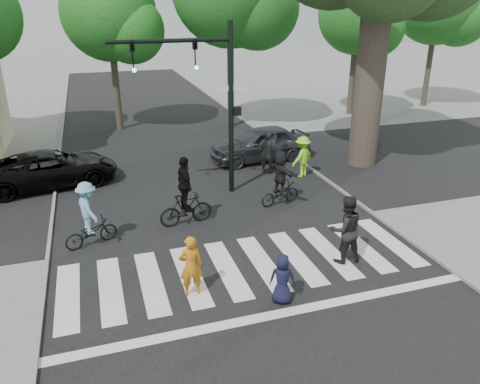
% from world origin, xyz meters
% --- Properties ---
extents(ground, '(120.00, 120.00, 0.00)m').
position_xyz_m(ground, '(0.00, 0.00, 0.00)').
color(ground, gray).
rests_on(ground, ground).
extents(road_stem, '(10.00, 70.00, 0.01)m').
position_xyz_m(road_stem, '(0.00, 5.00, 0.01)').
color(road_stem, black).
rests_on(road_stem, ground).
extents(road_cross, '(70.00, 10.00, 0.01)m').
position_xyz_m(road_cross, '(0.00, 8.00, 0.01)').
color(road_cross, black).
rests_on(road_cross, ground).
extents(curb_left, '(0.10, 70.00, 0.10)m').
position_xyz_m(curb_left, '(-5.05, 5.00, 0.05)').
color(curb_left, gray).
rests_on(curb_left, ground).
extents(curb_right, '(0.10, 70.00, 0.10)m').
position_xyz_m(curb_right, '(5.05, 5.00, 0.05)').
color(curb_right, gray).
rests_on(curb_right, ground).
extents(crosswalk, '(10.00, 3.85, 0.01)m').
position_xyz_m(crosswalk, '(0.00, 0.66, 0.01)').
color(crosswalk, silver).
rests_on(crosswalk, ground).
extents(traffic_signal, '(4.45, 0.29, 6.00)m').
position_xyz_m(traffic_signal, '(0.35, 6.20, 3.90)').
color(traffic_signal, black).
rests_on(traffic_signal, ground).
extents(bg_tree_2, '(5.04, 4.80, 8.40)m').
position_xyz_m(bg_tree_2, '(-1.76, 16.62, 5.78)').
color(bg_tree_2, brown).
rests_on(bg_tree_2, ground).
extents(bg_tree_4, '(4.83, 4.60, 8.15)m').
position_xyz_m(bg_tree_4, '(12.23, 16.12, 5.64)').
color(bg_tree_4, brown).
rests_on(bg_tree_4, ground).
extents(bg_tree_5, '(5.67, 5.40, 9.30)m').
position_xyz_m(bg_tree_5, '(18.27, 16.69, 6.36)').
color(bg_tree_5, brown).
rests_on(bg_tree_5, ground).
extents(pedestrian_woman, '(0.57, 0.38, 1.56)m').
position_xyz_m(pedestrian_woman, '(-1.63, 0.19, 0.78)').
color(pedestrian_woman, orange).
rests_on(pedestrian_woman, ground).
extents(pedestrian_child, '(0.71, 0.61, 1.24)m').
position_xyz_m(pedestrian_child, '(0.31, -0.77, 0.62)').
color(pedestrian_child, '#151732').
rests_on(pedestrian_child, ground).
extents(pedestrian_adult, '(0.96, 0.76, 1.91)m').
position_xyz_m(pedestrian_adult, '(2.62, 0.45, 0.96)').
color(pedestrian_adult, black).
rests_on(pedestrian_adult, ground).
extents(cyclist_left, '(1.62, 1.13, 1.94)m').
position_xyz_m(cyclist_left, '(-3.85, 3.48, 0.84)').
color(cyclist_left, black).
rests_on(cyclist_left, ground).
extents(cyclist_mid, '(1.75, 1.08, 2.23)m').
position_xyz_m(cyclist_mid, '(-0.96, 3.99, 0.92)').
color(cyclist_mid, black).
rests_on(cyclist_mid, ground).
extents(cyclist_right, '(1.60, 1.48, 1.93)m').
position_xyz_m(cyclist_right, '(2.45, 4.53, 0.86)').
color(cyclist_right, black).
rests_on(cyclist_right, ground).
extents(car_suv, '(5.13, 2.96, 1.35)m').
position_xyz_m(car_suv, '(-5.13, 8.88, 0.67)').
color(car_suv, black).
rests_on(car_suv, ground).
extents(car_grey, '(4.58, 2.19, 1.51)m').
position_xyz_m(car_grey, '(3.47, 9.35, 0.76)').
color(car_grey, '#38393F').
rests_on(car_grey, ground).
extents(bystander_hivis, '(1.23, 1.03, 1.66)m').
position_xyz_m(bystander_hivis, '(4.35, 6.85, 0.83)').
color(bystander_hivis, '#91FF29').
rests_on(bystander_hivis, ground).
extents(bystander_dark, '(0.75, 0.65, 1.74)m').
position_xyz_m(bystander_dark, '(3.18, 7.71, 0.87)').
color(bystander_dark, black).
rests_on(bystander_dark, ground).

